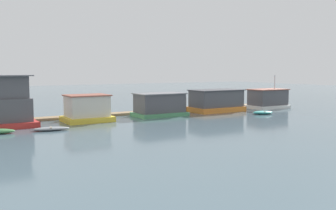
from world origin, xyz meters
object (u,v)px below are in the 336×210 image
at_px(houseboat_yellow, 87,109).
at_px(mooring_post_near_left, 259,100).
at_px(houseboat_green, 160,105).
at_px(houseboat_orange, 216,101).
at_px(mooring_post_centre, 185,105).
at_px(houseboat_white, 268,99).
at_px(dinghy_teal, 263,112).
at_px(dinghy_grey, 51,129).

height_order(houseboat_yellow, mooring_post_near_left, houseboat_yellow).
relative_size(houseboat_green, houseboat_orange, 0.87).
bearing_deg(houseboat_green, mooring_post_centre, 23.09).
bearing_deg(houseboat_white, dinghy_teal, -140.56).
xyz_separation_m(houseboat_white, dinghy_teal, (-6.24, -5.13, -1.18)).
distance_m(houseboat_yellow, mooring_post_centre, 15.11).
xyz_separation_m(mooring_post_near_left, mooring_post_centre, (-13.93, 0.00, -0.10)).
distance_m(houseboat_white, mooring_post_centre, 13.46).
distance_m(dinghy_grey, mooring_post_centre, 21.12).
height_order(houseboat_white, mooring_post_centre, houseboat_white).
relative_size(houseboat_orange, mooring_post_centre, 3.79).
distance_m(houseboat_green, mooring_post_near_left, 19.53).
distance_m(houseboat_green, mooring_post_centre, 5.94).
distance_m(houseboat_white, dinghy_grey, 33.48).
xyz_separation_m(dinghy_grey, mooring_post_near_left, (33.92, 6.77, 0.90)).
xyz_separation_m(houseboat_yellow, mooring_post_near_left, (28.83, 2.47, -0.32)).
bearing_deg(houseboat_white, mooring_post_near_left, 74.11).
relative_size(houseboat_green, mooring_post_centre, 3.29).
relative_size(dinghy_grey, mooring_post_near_left, 1.65).
xyz_separation_m(houseboat_green, mooring_post_near_left, (19.39, 2.33, -0.30)).
bearing_deg(mooring_post_centre, dinghy_teal, -47.78).
bearing_deg(dinghy_grey, houseboat_white, 7.24).
relative_size(houseboat_green, dinghy_grey, 1.81).
bearing_deg(houseboat_yellow, houseboat_white, -0.16).
bearing_deg(houseboat_white, houseboat_green, 179.30).
height_order(mooring_post_near_left, mooring_post_centre, mooring_post_near_left).
bearing_deg(dinghy_teal, houseboat_yellow, 166.60).
xyz_separation_m(houseboat_yellow, houseboat_orange, (18.68, 0.45, 0.06)).
height_order(houseboat_yellow, mooring_post_centre, houseboat_yellow).
relative_size(houseboat_yellow, mooring_post_centre, 2.64).
relative_size(houseboat_yellow, houseboat_white, 0.86).
bearing_deg(mooring_post_centre, houseboat_orange, -28.22).
bearing_deg(mooring_post_near_left, mooring_post_centre, 180.00).
bearing_deg(dinghy_teal, mooring_post_near_left, 47.82).
height_order(houseboat_orange, dinghy_teal, houseboat_orange).
relative_size(houseboat_green, dinghy_teal, 2.12).
relative_size(houseboat_green, houseboat_white, 1.08).
bearing_deg(houseboat_white, dinghy_grey, -172.76).
height_order(dinghy_teal, mooring_post_near_left, mooring_post_near_left).
bearing_deg(houseboat_yellow, houseboat_orange, 1.37).
distance_m(houseboat_yellow, houseboat_orange, 18.68).
distance_m(dinghy_teal, mooring_post_near_left, 10.40).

